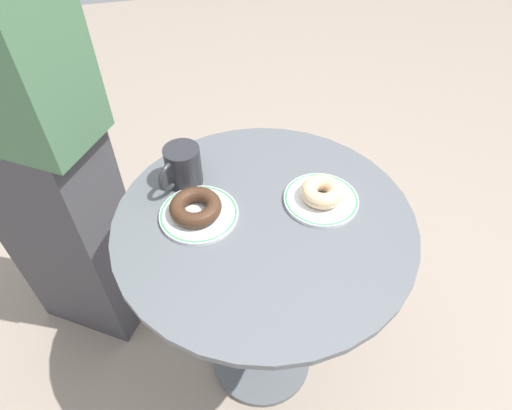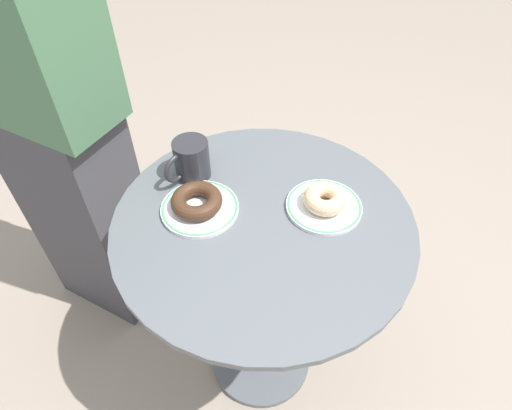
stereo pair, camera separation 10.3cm
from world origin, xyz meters
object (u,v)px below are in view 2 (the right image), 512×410
at_px(plate_right, 324,206).
at_px(person_figure, 48,118).
at_px(donut_glazed, 325,199).
at_px(plate_left, 200,208).
at_px(coffee_mug, 191,160).
at_px(cafe_table, 262,272).
at_px(donut_chocolate, 197,201).

xyz_separation_m(plate_right, person_figure, (-0.71, 0.34, 0.06)).
height_order(donut_glazed, person_figure, person_figure).
relative_size(plate_left, coffee_mug, 1.65).
xyz_separation_m(cafe_table, donut_glazed, (0.15, 0.02, 0.25)).
distance_m(plate_left, donut_chocolate, 0.02).
relative_size(plate_left, plate_right, 1.02).
xyz_separation_m(donut_glazed, coffee_mug, (-0.32, 0.15, 0.02)).
height_order(coffee_mug, person_figure, person_figure).
distance_m(plate_left, donut_glazed, 0.30).
xyz_separation_m(cafe_table, person_figure, (-0.56, 0.37, 0.29)).
xyz_separation_m(cafe_table, plate_right, (0.15, 0.02, 0.22)).
relative_size(donut_chocolate, coffee_mug, 1.08).
bearing_deg(plate_left, plate_right, -4.06).
bearing_deg(donut_glazed, donut_chocolate, 175.73).
xyz_separation_m(cafe_table, donut_chocolate, (-0.16, 0.05, 0.25)).
bearing_deg(donut_glazed, plate_right, -165.96).
xyz_separation_m(cafe_table, coffee_mug, (-0.17, 0.17, 0.27)).
relative_size(donut_chocolate, donut_glazed, 1.17).
height_order(cafe_table, donut_glazed, donut_glazed).
relative_size(plate_left, donut_chocolate, 1.53).
relative_size(donut_glazed, coffee_mug, 0.92).
distance_m(plate_right, coffee_mug, 0.36).
distance_m(donut_glazed, person_figure, 0.79).
height_order(cafe_table, coffee_mug, coffee_mug).
relative_size(cafe_table, plate_left, 3.99).
bearing_deg(donut_chocolate, plate_left, -15.23).
bearing_deg(plate_right, coffee_mug, 155.07).
height_order(donut_chocolate, coffee_mug, coffee_mug).
bearing_deg(person_figure, coffee_mug, -26.31).
bearing_deg(donut_chocolate, plate_right, -4.27).
bearing_deg(donut_chocolate, person_figure, 141.76).
xyz_separation_m(plate_right, donut_glazed, (0.00, 0.00, 0.03)).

